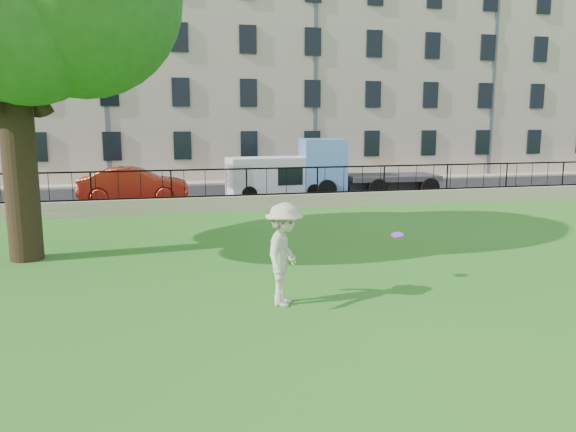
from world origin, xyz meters
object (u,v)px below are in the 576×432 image
object	(u,v)px
frisbee	(397,235)
white_van	(276,178)
blue_truck	(368,167)
red_sedan	(134,185)
man	(284,254)

from	to	relation	value
frisbee	white_van	xyz separation A→B (m)	(0.43, 14.43, -0.14)
white_van	blue_truck	size ratio (longest dim) A/B	0.70
red_sedan	blue_truck	size ratio (longest dim) A/B	0.72
man	white_van	world-z (taller)	man
white_van	blue_truck	xyz separation A→B (m)	(4.59, 0.00, 0.42)
white_van	blue_truck	bearing A→B (deg)	-4.36
man	blue_truck	size ratio (longest dim) A/B	0.31
man	red_sedan	bearing A→B (deg)	39.12
red_sedan	white_van	xyz separation A→B (m)	(6.50, 0.00, 0.18)
blue_truck	red_sedan	bearing A→B (deg)	-174.95
man	red_sedan	xyz separation A→B (m)	(-3.24, 15.32, -0.25)
frisbee	white_van	distance (m)	14.44
red_sedan	blue_truck	world-z (taller)	blue_truck
frisbee	blue_truck	world-z (taller)	blue_truck
frisbee	blue_truck	distance (m)	15.28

